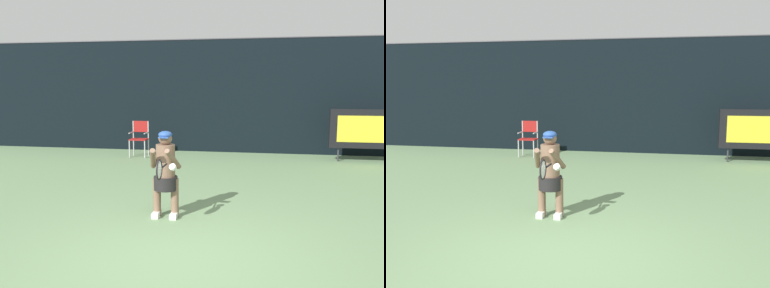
% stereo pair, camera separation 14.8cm
% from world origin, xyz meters
% --- Properties ---
extents(ground, '(18.00, 22.00, 0.03)m').
position_xyz_m(ground, '(0.00, -0.19, -0.01)').
color(ground, '#6D8D61').
extents(backdrop_screen, '(18.00, 0.12, 3.66)m').
position_xyz_m(backdrop_screen, '(0.00, 8.50, 1.81)').
color(backdrop_screen, black).
rests_on(backdrop_screen, ground).
extents(scoreboard, '(2.20, 0.21, 1.50)m').
position_xyz_m(scoreboard, '(3.94, 7.36, 0.95)').
color(scoreboard, black).
rests_on(scoreboard, ground).
extents(umpire_chair, '(0.52, 0.44, 1.08)m').
position_xyz_m(umpire_chair, '(-2.75, 7.18, 0.62)').
color(umpire_chair, '#B7B7BC').
rests_on(umpire_chair, ground).
extents(water_bottle, '(0.07, 0.07, 0.27)m').
position_xyz_m(water_bottle, '(-2.26, 6.96, 0.12)').
color(water_bottle, '#1F8B53').
rests_on(water_bottle, ground).
extents(tennis_player, '(0.53, 0.60, 1.42)m').
position_xyz_m(tennis_player, '(-0.56, 1.61, 0.76)').
color(tennis_player, white).
rests_on(tennis_player, ground).
extents(tennis_racket, '(0.03, 0.60, 0.31)m').
position_xyz_m(tennis_racket, '(-0.49, 1.00, 0.92)').
color(tennis_racket, black).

